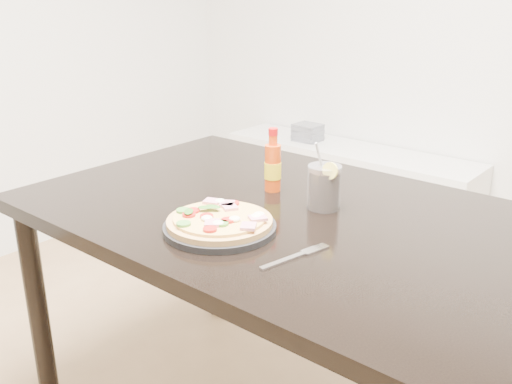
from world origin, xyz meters
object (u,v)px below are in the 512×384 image
Objects in this scene: dining_table at (285,237)px; media_console at (346,192)px; hot_sauce_bottle at (273,166)px; plate at (220,228)px; pizza at (220,220)px; cola_cup at (324,188)px; fork at (297,256)px.

dining_table is 1.00× the size of media_console.
dining_table is 7.68× the size of hot_sauce_bottle.
pizza reaches higher than plate.
cola_cup is at bearing -61.85° from media_console.
cola_cup is at bearing 44.35° from dining_table.
fork is (0.31, -0.31, -0.07)m from hot_sauce_bottle.
media_console is at bearing 111.97° from hot_sauce_bottle.
cola_cup is (0.11, 0.29, 0.03)m from pizza.
fork is (0.23, 0.00, -0.01)m from plate.
fork is (0.23, 0.00, -0.02)m from pizza.
pizza is 0.23m from fork.
dining_table is 1.63m from media_console.
plate is at bearing -167.16° from fork.
pizza is at bearing -167.31° from fork.
hot_sauce_bottle reaches higher than pizza.
dining_table is at bearing -65.41° from media_console.
fork is at bearing -44.79° from hot_sauce_bottle.
media_console is (-0.73, 1.36, -0.56)m from cola_cup.
cola_cup is 0.13× the size of media_console.
hot_sauce_bottle reaches higher than dining_table.
cola_cup is at bearing 69.63° from pizza.
cola_cup is 0.95× the size of fork.
dining_table is at bearing -135.65° from cola_cup.
pizza is at bearing -110.37° from cola_cup.
plate reaches higher than dining_table.
hot_sauce_bottle reaches higher than plate.
plate is 0.02m from pizza.
dining_table is 7.47× the size of fork.
pizza reaches higher than media_console.
dining_table is 7.86× the size of cola_cup.
plate is 1.52× the size of cola_cup.
fork is at bearing -67.16° from cola_cup.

